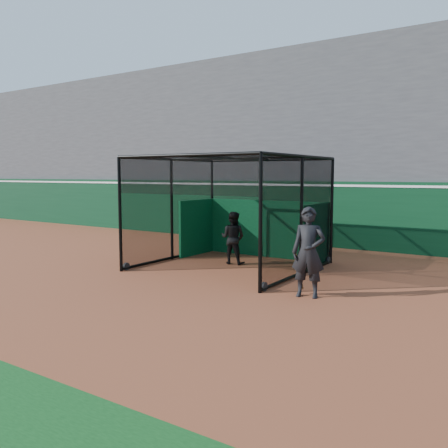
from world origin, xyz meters
The scene contains 6 objects.
ground centered at (0.00, 0.00, 0.00)m, with size 120.00×120.00×0.00m, color brown.
outfield_wall centered at (0.00, 8.50, 1.29)m, with size 50.00×0.50×2.50m.
grandstand centered at (0.00, 12.27, 4.48)m, with size 50.00×7.85×8.95m.
batting_cage centered at (0.29, 2.98, 1.62)m, with size 4.62×4.65×3.24m.
batter centered at (0.07, 3.43, 0.81)m, with size 0.79×0.61×1.62m, color black.
on_deck_player centered at (3.63, 0.97, 1.02)m, with size 0.83×0.63×2.04m.
Camera 1 is at (7.82, -8.84, 2.75)m, focal length 38.00 mm.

